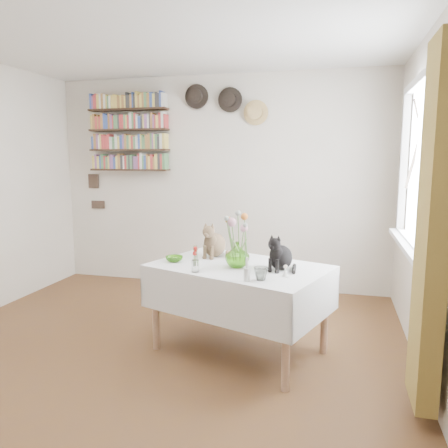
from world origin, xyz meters
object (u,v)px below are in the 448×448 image
(tabby_cat, at_px, (215,238))
(flower_vase, at_px, (237,254))
(black_cat, at_px, (281,251))
(dining_table, at_px, (239,287))
(bookshelf_unit, at_px, (129,133))

(tabby_cat, height_order, flower_vase, tabby_cat)
(black_cat, bearing_deg, tabby_cat, 174.42)
(dining_table, relative_size, black_cat, 5.40)
(black_cat, relative_size, bookshelf_unit, 0.28)
(dining_table, relative_size, bookshelf_unit, 1.53)
(tabby_cat, distance_m, flower_vase, 0.43)
(bookshelf_unit, bearing_deg, dining_table, -43.70)
(black_cat, xyz_separation_m, bookshelf_unit, (-2.08, 1.70, 0.99))
(dining_table, distance_m, flower_vase, 0.28)
(flower_vase, distance_m, bookshelf_unit, 2.65)
(dining_table, xyz_separation_m, flower_vase, (-0.01, -0.05, 0.27))
(tabby_cat, distance_m, bookshelf_unit, 2.25)
(dining_table, xyz_separation_m, bookshelf_unit, (-1.75, 1.67, 1.31))
(flower_vase, bearing_deg, dining_table, 81.12)
(dining_table, xyz_separation_m, black_cat, (0.33, -0.03, 0.32))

